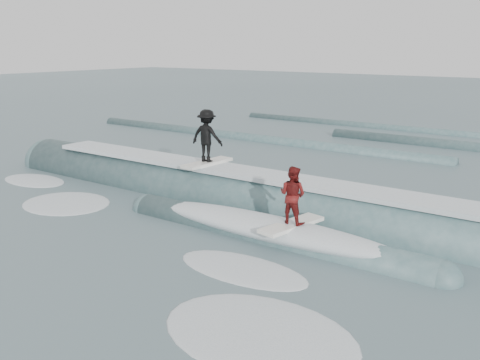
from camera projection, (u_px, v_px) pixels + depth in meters
The scene contains 6 objects.
ground at pixel (174, 243), 13.93m from camera, with size 160.00×160.00×0.00m, color #40565D.
breaking_wave at pixel (259, 209), 16.67m from camera, with size 23.78×3.84×2.13m.
surfer_black at pixel (207, 138), 17.71m from camera, with size 1.20×2.03×1.84m.
surfer_red at pixel (292, 199), 13.60m from camera, with size 0.92×2.07×1.60m.
whitewater at pixel (135, 238), 14.31m from camera, with size 15.92×6.15×0.10m.
far_swells at pixel (406, 144), 27.76m from camera, with size 36.35×8.65×0.80m.
Camera 1 is at (9.01, -9.65, 5.04)m, focal length 40.00 mm.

